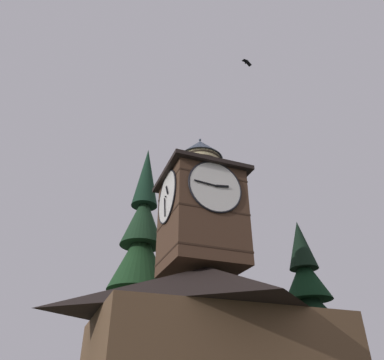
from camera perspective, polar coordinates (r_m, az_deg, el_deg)
The scene contains 6 objects.
building_main at distance 17.91m, azimuth 2.64°, elevation -25.19°, with size 10.90×8.94×7.80m.
clock_tower at distance 20.84m, azimuth 1.38°, elevation -4.50°, with size 4.73×4.73×8.70m.
pine_tree_behind at distance 25.40m, azimuth -8.67°, elevation -18.39°, with size 6.44×6.44×19.78m.
pine_tree_aside at distance 27.46m, azimuth 18.93°, elevation -22.85°, with size 6.92×6.92×13.90m.
moon at distance 63.88m, azimuth 1.88°, elevation -21.47°, with size 1.97×1.97×1.97m.
flying_bird_high at distance 22.36m, azimuth 8.62°, elevation 17.91°, with size 0.70×0.42×0.15m.
Camera 1 is at (5.69, 14.55, 2.35)m, focal length 33.81 mm.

